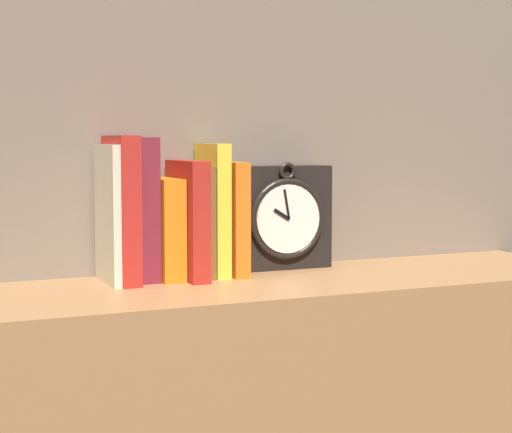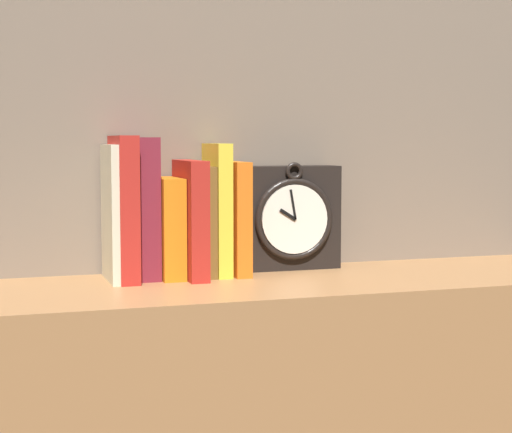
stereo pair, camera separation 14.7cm
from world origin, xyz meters
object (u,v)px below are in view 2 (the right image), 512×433
(book_slot0_cream, at_px, (110,213))
(book_slot3_orange, at_px, (168,228))
(book_slot5_brown, at_px, (203,221))
(book_slot6_yellow, at_px, (217,209))
(book_slot7_orange, at_px, (235,218))
(book_slot1_red, at_px, (124,208))
(book_slot2_maroon, at_px, (144,208))
(clock, at_px, (288,218))
(book_slot4_red, at_px, (190,219))

(book_slot0_cream, relative_size, book_slot3_orange, 1.33)
(book_slot5_brown, height_order, book_slot6_yellow, book_slot6_yellow)
(book_slot5_brown, relative_size, book_slot7_orange, 0.96)
(book_slot1_red, relative_size, book_slot2_maroon, 1.01)
(book_slot3_orange, height_order, book_slot7_orange, book_slot7_orange)
(book_slot2_maroon, bearing_deg, clock, 4.20)
(book_slot1_red, bearing_deg, book_slot5_brown, 4.71)
(book_slot0_cream, height_order, book_slot5_brown, book_slot0_cream)
(book_slot3_orange, xyz_separation_m, book_slot7_orange, (0.13, 0.00, 0.01))
(book_slot2_maroon, relative_size, book_slot3_orange, 1.40)
(clock, xyz_separation_m, book_slot4_red, (-0.20, -0.04, 0.01))
(book_slot0_cream, relative_size, book_slot6_yellow, 0.99)
(book_slot4_red, bearing_deg, clock, 11.37)
(book_slot0_cream, xyz_separation_m, book_slot5_brown, (0.17, 0.01, -0.02))
(book_slot2_maroon, xyz_separation_m, book_slot7_orange, (0.17, -0.01, -0.02))
(book_slot7_orange, bearing_deg, clock, 13.37)
(book_slot2_maroon, distance_m, book_slot6_yellow, 0.13)
(clock, height_order, book_slot5_brown, clock)
(book_slot0_cream, xyz_separation_m, book_slot2_maroon, (0.06, 0.01, 0.01))
(book_slot1_red, height_order, book_slot4_red, book_slot1_red)
(book_slot6_yellow, bearing_deg, clock, 9.30)
(book_slot3_orange, height_order, book_slot4_red, book_slot4_red)
(book_slot6_yellow, bearing_deg, book_slot1_red, -176.40)
(book_slot3_orange, xyz_separation_m, book_slot6_yellow, (0.09, 0.00, 0.03))
(book_slot2_maroon, bearing_deg, book_slot7_orange, -2.21)
(book_slot2_maroon, bearing_deg, book_slot0_cream, -169.34)
(book_slot4_red, bearing_deg, book_slot5_brown, 32.05)
(book_slot2_maroon, xyz_separation_m, book_slot3_orange, (0.04, -0.01, -0.04))
(book_slot1_red, height_order, book_slot6_yellow, book_slot1_red)
(book_slot4_red, xyz_separation_m, book_slot7_orange, (0.09, 0.01, -0.00))
(book_slot5_brown, height_order, book_slot7_orange, book_slot7_orange)
(clock, distance_m, book_slot7_orange, 0.12)
(book_slot6_yellow, xyz_separation_m, book_slot7_orange, (0.03, -0.00, -0.02))
(clock, distance_m, book_slot5_brown, 0.17)
(book_slot1_red, bearing_deg, book_slot6_yellow, 3.60)
(clock, bearing_deg, book_slot2_maroon, -175.80)
(book_slot0_cream, xyz_separation_m, book_slot4_red, (0.14, -0.01, -0.01))
(book_slot1_red, distance_m, book_slot6_yellow, 0.17)
(book_slot4_red, height_order, book_slot5_brown, book_slot4_red)
(clock, height_order, book_slot6_yellow, book_slot6_yellow)
(clock, height_order, book_slot0_cream, book_slot0_cream)
(book_slot2_maroon, height_order, book_slot3_orange, book_slot2_maroon)
(book_slot0_cream, bearing_deg, book_slot7_orange, 1.28)
(book_slot3_orange, distance_m, book_slot6_yellow, 0.10)
(book_slot2_maroon, relative_size, book_slot5_brown, 1.26)
(book_slot1_red, bearing_deg, book_slot4_red, -2.67)
(book_slot0_cream, bearing_deg, clock, 5.37)
(book_slot1_red, distance_m, book_slot2_maroon, 0.04)
(book_slot1_red, xyz_separation_m, book_slot7_orange, (0.20, 0.01, -0.02))
(book_slot3_orange, bearing_deg, book_slot6_yellow, 1.97)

